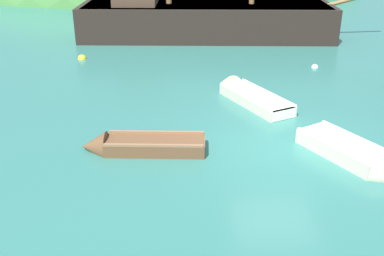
# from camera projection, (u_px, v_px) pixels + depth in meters

# --- Properties ---
(ground_plane) EXTENTS (120.00, 120.00, 0.00)m
(ground_plane) POSITION_uv_depth(u_px,v_px,m) (279.00, 148.00, 12.68)
(ground_plane) COLOR #2D6B60
(sailing_ship) EXTENTS (16.04, 5.12, 13.40)m
(sailing_ship) POSITION_uv_depth(u_px,v_px,m) (203.00, 24.00, 24.63)
(sailing_ship) COLOR black
(sailing_ship) RESTS_ON ground
(rowboat_outer_left) EXTENTS (2.49, 3.91, 0.97)m
(rowboat_outer_left) POSITION_uv_depth(u_px,v_px,m) (246.00, 96.00, 16.11)
(rowboat_outer_left) COLOR beige
(rowboat_outer_left) RESTS_ON ground
(rowboat_outer_right) EXTENTS (3.43, 1.20, 0.87)m
(rowboat_outer_right) POSITION_uv_depth(u_px,v_px,m) (138.00, 147.00, 12.46)
(rowboat_outer_right) COLOR brown
(rowboat_outer_right) RESTS_ON ground
(rowboat_center) EXTENTS (2.35, 3.26, 0.99)m
(rowboat_center) POSITION_uv_depth(u_px,v_px,m) (356.00, 157.00, 11.86)
(rowboat_center) COLOR beige
(rowboat_center) RESTS_ON ground
(buoy_white) EXTENTS (0.29, 0.29, 0.29)m
(buoy_white) POSITION_uv_depth(u_px,v_px,m) (315.00, 67.00, 19.67)
(buoy_white) COLOR white
(buoy_white) RESTS_ON ground
(buoy_yellow) EXTENTS (0.39, 0.39, 0.39)m
(buoy_yellow) POSITION_uv_depth(u_px,v_px,m) (82.00, 59.00, 20.91)
(buoy_yellow) COLOR yellow
(buoy_yellow) RESTS_ON ground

